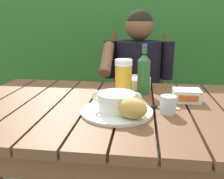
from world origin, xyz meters
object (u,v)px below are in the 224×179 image
serving_plate (117,111)px  bread_roll (132,108)px  beer_bottle (144,73)px  table_knife (157,107)px  beer_glass (123,78)px  soup_bowl (117,101)px  person_eating (137,81)px  diner_bowl (137,82)px  water_glass_small (168,105)px  chair_near_diner (138,101)px  butter_tub (187,95)px

serving_plate → bread_roll: bread_roll is taller
beer_bottle → table_knife: size_ratio=1.59×
beer_glass → soup_bowl: bearing=-91.9°
person_eating → bread_roll: size_ratio=8.62×
diner_bowl → bread_roll: bearing=-90.3°
bread_roll → water_glass_small: (0.14, 0.10, -0.01)m
chair_near_diner → person_eating: size_ratio=0.86×
serving_plate → bread_roll: 0.11m
bread_roll → water_glass_small: 0.17m
serving_plate → diner_bowl: (0.07, 0.41, 0.02)m
bread_roll → diner_bowl: 0.49m
person_eating → serving_plate: person_eating is taller
soup_bowl → serving_plate: bearing=0.0°
beer_glass → table_knife: (0.16, -0.15, -0.09)m
beer_bottle → bread_roll: bearing=-96.2°
beer_bottle → butter_tub: bearing=-26.9°
serving_plate → bread_roll: bearing=-49.4°
serving_plate → beer_glass: bearing=88.1°
butter_tub → table_knife: bearing=-142.4°
soup_bowl → water_glass_small: 0.21m
water_glass_small → person_eating: bearing=100.9°
beer_glass → water_glass_small: 0.29m
beer_glass → butter_tub: beer_glass is taller
soup_bowl → water_glass_small: size_ratio=2.77×
chair_near_diner → serving_plate: bearing=-94.1°
person_eating → water_glass_small: bearing=-79.1°
chair_near_diner → butter_tub: (0.24, -0.77, 0.29)m
person_eating → table_knife: 0.68m
table_knife → person_eating: bearing=98.5°
person_eating → serving_plate: bearing=-95.0°
butter_tub → table_knife: 0.18m
chair_near_diner → beer_glass: size_ratio=5.53×
bread_roll → water_glass_small: size_ratio=1.87×
chair_near_diner → table_knife: chair_near_diner is taller
chair_near_diner → beer_glass: chair_near_diner is taller
butter_tub → bread_roll: bearing=-132.3°
person_eating → butter_tub: person_eating is taller
water_glass_small → diner_bowl: size_ratio=0.47×
butter_tub → beer_glass: bearing=171.9°
bread_roll → diner_bowl: bread_roll is taller
beer_glass → diner_bowl: 0.20m
serving_plate → table_knife: size_ratio=1.85×
water_glass_small → soup_bowl: bearing=-174.3°
person_eating → butter_tub: size_ratio=9.55×
beer_glass → butter_tub: 0.31m
water_glass_small → table_knife: 0.08m
soup_bowl → beer_glass: 0.23m
beer_bottle → chair_near_diner: bearing=93.2°
water_glass_small → butter_tub: size_ratio=0.59×
table_knife → butter_tub: bearing=37.6°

